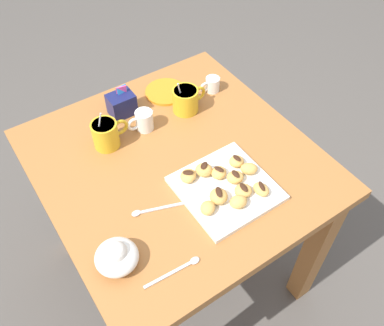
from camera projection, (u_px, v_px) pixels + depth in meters
ground_plane at (181, 266)px, 1.89m from camera, size 8.00×8.00×0.00m
dining_table at (178, 186)px, 1.45m from camera, size 0.85×0.88×0.74m
pastry_plate_square at (226, 188)px, 1.25m from camera, size 0.27×0.27×0.02m
coffee_mug_mustard_left at (106, 134)px, 1.34m from camera, size 0.13×0.09×0.15m
coffee_mug_mustard_right at (186, 99)px, 1.46m from camera, size 0.13×0.09×0.14m
cream_pitcher_white at (144, 120)px, 1.40m from camera, size 0.10×0.06×0.07m
sugar_caddy at (122, 104)px, 1.45m from camera, size 0.09×0.07×0.11m
ice_cream_bowl at (116, 256)px, 1.07m from camera, size 0.12×0.12×0.09m
chocolate_sauce_pitcher at (212, 84)px, 1.54m from camera, size 0.09×0.05×0.06m
saucer_orange_left at (166, 92)px, 1.55m from camera, size 0.15×0.15×0.01m
loose_spoon_near_saucer at (153, 210)px, 1.20m from camera, size 0.16×0.06×0.01m
loose_spoon_by_plate at (179, 269)px, 1.08m from camera, size 0.16×0.02×0.01m
beignet_0 at (235, 177)px, 1.25m from camera, size 0.06×0.06×0.03m
chocolate_drizzle_0 at (236, 174)px, 1.24m from camera, size 0.02×0.03×0.00m
beignet_1 at (219, 196)px, 1.20m from camera, size 0.07×0.07×0.04m
chocolate_drizzle_1 at (219, 192)px, 1.18m from camera, size 0.03×0.04×0.00m
beignet_2 at (219, 173)px, 1.26m from camera, size 0.07×0.06×0.03m
chocolate_drizzle_2 at (219, 169)px, 1.25m from camera, size 0.03×0.04×0.00m
beignet_3 at (188, 176)px, 1.25m from camera, size 0.07×0.07×0.03m
chocolate_drizzle_3 at (188, 173)px, 1.24m from camera, size 0.04×0.03×0.00m
beignet_4 at (204, 170)px, 1.26m from camera, size 0.07×0.07×0.04m
chocolate_drizzle_4 at (204, 165)px, 1.25m from camera, size 0.04×0.03×0.00m
beignet_5 at (249, 169)px, 1.27m from camera, size 0.07×0.06×0.03m
beignet_6 at (261, 189)px, 1.22m from camera, size 0.04×0.06×0.03m
chocolate_drizzle_6 at (262, 186)px, 1.21m from camera, size 0.03×0.04×0.00m
beignet_7 at (236, 161)px, 1.29m from camera, size 0.05×0.05×0.03m
chocolate_drizzle_7 at (237, 158)px, 1.28m from camera, size 0.02×0.03×0.00m
beignet_8 at (243, 191)px, 1.22m from camera, size 0.06×0.06×0.03m
chocolate_drizzle_8 at (244, 187)px, 1.20m from camera, size 0.02×0.04×0.00m
beignet_9 at (238, 202)px, 1.19m from camera, size 0.06×0.06×0.04m
beignet_10 at (208, 208)px, 1.17m from camera, size 0.06×0.06×0.03m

